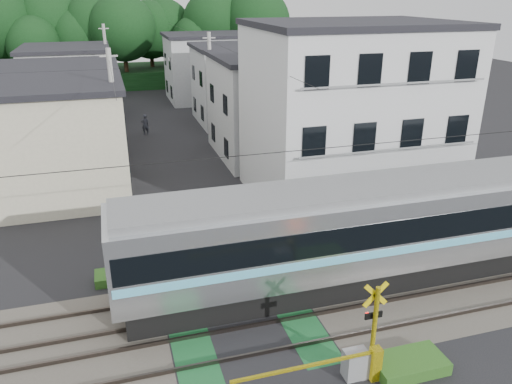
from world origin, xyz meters
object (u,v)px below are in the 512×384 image
object	(u,v)px
commuter_train	(373,229)
pedestrian	(145,125)
apartment_block	(350,113)
crossing_signal_far	(154,262)
crossing_signal_near	(360,358)

from	to	relation	value
commuter_train	pedestrian	size ratio (longest dim) A/B	11.99
commuter_train	apartment_block	distance (m)	9.15
crossing_signal_far	apartment_block	bearing A→B (deg)	27.78
crossing_signal_near	pedestrian	size ratio (longest dim) A/B	2.88
crossing_signal_near	crossing_signal_far	distance (m)	8.95
crossing_signal_far	pedestrian	bearing A→B (deg)	86.05
apartment_block	pedestrian	size ratio (longest dim) A/B	6.21
crossing_signal_near	pedestrian	world-z (taller)	crossing_signal_near
commuter_train	crossing_signal_far	size ratio (longest dim) A/B	4.16
crossing_signal_near	crossing_signal_far	xyz separation A→B (m)	(-5.17, 7.31, 0.00)
commuter_train	pedestrian	bearing A→B (deg)	105.20
apartment_block	pedestrian	bearing A→B (deg)	120.76
commuter_train	pedestrian	world-z (taller)	commuter_train
crossing_signal_near	pedestrian	xyz separation A→B (m)	(-3.66, 29.23, 0.11)
commuter_train	crossing_signal_near	bearing A→B (deg)	-121.43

